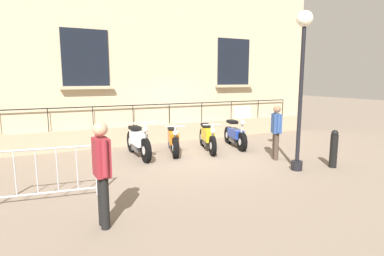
% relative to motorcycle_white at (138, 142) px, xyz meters
% --- Properties ---
extents(ground_plane, '(60.00, 60.00, 0.00)m').
position_rel_motorcycle_white_xyz_m(ground_plane, '(0.37, 1.69, -0.46)').
color(ground_plane, gray).
extents(building_facade, '(0.82, 12.94, 7.60)m').
position_rel_motorcycle_white_xyz_m(building_facade, '(-2.13, 1.69, 3.23)').
color(building_facade, '#C6B28E').
rests_on(building_facade, ground_plane).
extents(motorcycle_white, '(2.11, 0.69, 1.14)m').
position_rel_motorcycle_white_xyz_m(motorcycle_white, '(0.00, 0.00, 0.00)').
color(motorcycle_white, black).
rests_on(motorcycle_white, ground_plane).
extents(motorcycle_orange, '(2.01, 0.85, 0.96)m').
position_rel_motorcycle_white_xyz_m(motorcycle_orange, '(-0.08, 1.16, -0.06)').
color(motorcycle_orange, black).
rests_on(motorcycle_orange, ground_plane).
extents(motorcycle_yellow, '(2.03, 0.80, 0.97)m').
position_rel_motorcycle_white_xyz_m(motorcycle_yellow, '(0.15, 2.29, -0.03)').
color(motorcycle_yellow, black).
rests_on(motorcycle_yellow, ground_plane).
extents(motorcycle_blue, '(1.88, 0.79, 1.45)m').
position_rel_motorcycle_white_xyz_m(motorcycle_blue, '(0.11, 3.40, -0.04)').
color(motorcycle_blue, black).
rests_on(motorcycle_blue, ground_plane).
extents(lamppost, '(0.39, 0.39, 3.96)m').
position_rel_motorcycle_white_xyz_m(lamppost, '(3.11, 3.29, 2.10)').
color(lamppost, black).
rests_on(lamppost, ground_plane).
extents(crowd_barrier, '(0.28, 1.85, 1.05)m').
position_rel_motorcycle_white_xyz_m(crowd_barrier, '(2.54, -2.53, 0.11)').
color(crowd_barrier, '#B7B7BF').
rests_on(crowd_barrier, ground_plane).
extents(bollard, '(0.20, 0.20, 1.01)m').
position_rel_motorcycle_white_xyz_m(bollard, '(3.34, 4.34, 0.05)').
color(bollard, black).
rests_on(bollard, ground_plane).
extents(pedestrian_standing, '(0.49, 0.35, 1.58)m').
position_rel_motorcycle_white_xyz_m(pedestrian_standing, '(2.01, 3.53, 0.43)').
color(pedestrian_standing, '#47382D').
rests_on(pedestrian_standing, ground_plane).
extents(pedestrian_walking, '(0.53, 0.24, 1.69)m').
position_rel_motorcycle_white_xyz_m(pedestrian_walking, '(4.13, -1.76, 0.50)').
color(pedestrian_walking, black).
rests_on(pedestrian_walking, ground_plane).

